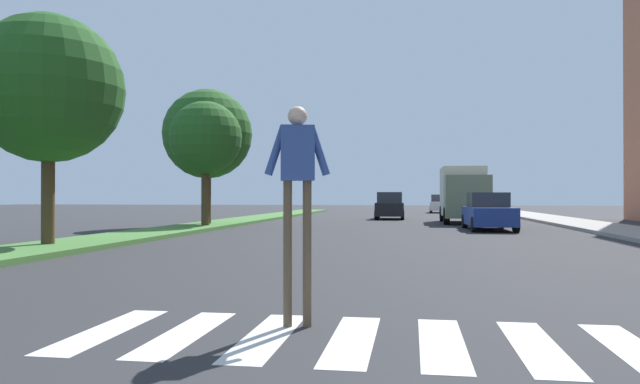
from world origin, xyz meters
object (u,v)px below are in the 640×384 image
at_px(sedan_midblock, 488,213).
at_px(sedan_far_horizon, 440,204).
at_px(truck_box_delivery, 463,193).
at_px(pedestrian_performer, 297,180).
at_px(traffic_light_gantry, 75,1).
at_px(tree_far, 205,138).
at_px(tree_distant, 207,134).
at_px(tree_mid, 48,89).
at_px(sedan_distant, 390,207).

xyz_separation_m(sedan_midblock, sedan_far_horizon, (-0.78, 27.31, -0.00)).
bearing_deg(sedan_midblock, truck_box_delivery, 93.93).
bearing_deg(pedestrian_performer, traffic_light_gantry, 155.15).
bearing_deg(tree_far, tree_distant, 106.79).
relative_size(tree_far, truck_box_delivery, 0.91).
bearing_deg(tree_far, truck_box_delivery, 32.40).
bearing_deg(tree_far, pedestrian_performer, -67.29).
distance_m(pedestrian_performer, truck_box_delivery, 27.24).
distance_m(traffic_light_gantry, pedestrian_performer, 5.04).
xyz_separation_m(tree_mid, tree_distant, (0.18, 12.44, 0.03)).
relative_size(sedan_distant, sedan_far_horizon, 0.98).
xyz_separation_m(traffic_light_gantry, sedan_far_horizon, (7.60, 45.55, -3.70)).
relative_size(tree_far, sedan_far_horizon, 1.35).
bearing_deg(sedan_distant, sedan_far_horizon, 75.71).
bearing_deg(sedan_far_horizon, pedestrian_performer, -94.57).
bearing_deg(sedan_distant, tree_far, -121.99).
xyz_separation_m(tree_mid, tree_far, (0.70, 10.70, -0.34)).
bearing_deg(sedan_far_horizon, tree_far, -112.84).
relative_size(sedan_midblock, truck_box_delivery, 0.69).
bearing_deg(sedan_distant, traffic_light_gantry, -96.93).
height_order(traffic_light_gantry, truck_box_delivery, traffic_light_gantry).
bearing_deg(sedan_midblock, pedestrian_performer, -102.86).
xyz_separation_m(tree_distant, sedan_distant, (8.42, 10.91, -3.70)).
xyz_separation_m(traffic_light_gantry, sedan_midblock, (8.38, 18.24, -3.69)).
height_order(sedan_distant, sedan_far_horizon, sedan_distant).
distance_m(sedan_midblock, truck_box_delivery, 7.00).
height_order(pedestrian_performer, truck_box_delivery, truck_box_delivery).
bearing_deg(pedestrian_performer, sedan_midblock, 77.14).
bearing_deg(truck_box_delivery, traffic_light_gantry, -107.43).
relative_size(traffic_light_gantry, truck_box_delivery, 1.86).
bearing_deg(sedan_distant, tree_distant, -127.68).
height_order(traffic_light_gantry, pedestrian_performer, traffic_light_gantry).
distance_m(tree_distant, sedan_far_horizon, 29.34).
relative_size(tree_far, sedan_midblock, 1.32).
relative_size(traffic_light_gantry, pedestrian_performer, 4.64).
height_order(sedan_distant, truck_box_delivery, truck_box_delivery).
height_order(tree_far, tree_distant, tree_distant).
bearing_deg(traffic_light_gantry, truck_box_delivery, 72.57).
distance_m(tree_mid, tree_distant, 12.44).
bearing_deg(pedestrian_performer, sedan_distant, 90.27).
bearing_deg(sedan_midblock, sedan_far_horizon, 91.64).
height_order(tree_distant, truck_box_delivery, tree_distant).
relative_size(pedestrian_performer, truck_box_delivery, 0.40).
xyz_separation_m(tree_distant, traffic_light_gantry, (4.76, -19.20, -0.04)).
relative_size(sedan_distant, truck_box_delivery, 0.66).
xyz_separation_m(tree_mid, truck_box_delivery, (12.84, 18.41, -2.83)).
bearing_deg(pedestrian_performer, truck_box_delivery, 81.36).
distance_m(tree_far, tree_distant, 1.86).
bearing_deg(truck_box_delivery, tree_far, -147.60).
height_order(traffic_light_gantry, sedan_midblock, traffic_light_gantry).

